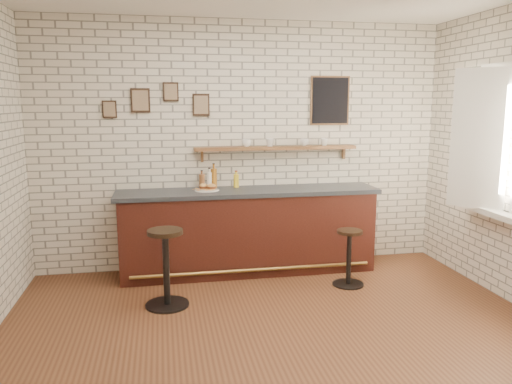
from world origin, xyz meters
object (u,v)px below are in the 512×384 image
(ciabatta_sandwich, at_px, (208,187))
(shelf_cup_a, at_px, (247,143))
(condiment_bottle_yellow, at_px, (236,180))
(bar_counter, at_px, (249,231))
(bitters_bottle_brown, at_px, (202,181))
(shelf_cup_c, at_px, (304,142))
(bar_stool_right, at_px, (349,256))
(shelf_cup_d, at_px, (324,142))
(bitters_bottle_white, at_px, (210,180))
(bar_stool_left, at_px, (166,265))
(shelf_cup_b, at_px, (270,142))
(bitters_bottle_amber, at_px, (214,178))
(sandwich_plate, at_px, (207,190))

(ciabatta_sandwich, distance_m, shelf_cup_a, 0.72)
(condiment_bottle_yellow, bearing_deg, bar_counter, -58.47)
(bitters_bottle_brown, relative_size, shelf_cup_c, 2.02)
(bar_stool_right, bearing_deg, ciabatta_sandwich, 155.15)
(shelf_cup_a, relative_size, shelf_cup_d, 1.19)
(condiment_bottle_yellow, height_order, shelf_cup_c, shelf_cup_c)
(bitters_bottle_white, xyz_separation_m, bar_stool_left, (-0.55, -1.07, -0.69))
(bar_stool_right, relative_size, shelf_cup_a, 5.68)
(condiment_bottle_yellow, distance_m, bar_stool_left, 1.54)
(bitters_bottle_white, distance_m, bar_stool_right, 1.86)
(bar_stool_right, bearing_deg, bar_counter, 146.74)
(bitters_bottle_brown, distance_m, bar_stool_right, 1.93)
(bitters_bottle_brown, xyz_separation_m, shelf_cup_a, (0.55, 0.01, 0.44))
(ciabatta_sandwich, distance_m, shelf_cup_b, 0.94)
(bar_stool_left, height_order, shelf_cup_d, shelf_cup_d)
(bitters_bottle_amber, distance_m, bar_stool_left, 1.42)
(bar_counter, relative_size, bar_stool_right, 4.88)
(bar_counter, distance_m, shelf_cup_b, 1.10)
(bar_stool_left, height_order, bar_stool_right, bar_stool_left)
(bar_counter, distance_m, bitters_bottle_brown, 0.82)
(shelf_cup_a, bearing_deg, sandwich_plate, 157.78)
(bitters_bottle_brown, relative_size, bar_stool_left, 0.28)
(condiment_bottle_yellow, height_order, shelf_cup_b, shelf_cup_b)
(bar_stool_left, bearing_deg, shelf_cup_b, 39.94)
(bitters_bottle_brown, distance_m, shelf_cup_b, 0.95)
(bar_stool_left, bearing_deg, shelf_cup_c, 32.11)
(bar_counter, distance_m, bar_stool_left, 1.33)
(bar_stool_right, xyz_separation_m, shelf_cup_c, (-0.29, 0.87, 1.20))
(bitters_bottle_brown, relative_size, condiment_bottle_yellow, 1.08)
(sandwich_plate, bearing_deg, ciabatta_sandwich, 0.00)
(condiment_bottle_yellow, height_order, bar_stool_left, condiment_bottle_yellow)
(bar_counter, height_order, shelf_cup_b, shelf_cup_b)
(bitters_bottle_amber, bearing_deg, bar_counter, -26.08)
(ciabatta_sandwich, bearing_deg, bitters_bottle_amber, 60.72)
(sandwich_plate, relative_size, bitters_bottle_white, 1.13)
(sandwich_plate, xyz_separation_m, bitters_bottle_amber, (0.10, 0.16, 0.12))
(ciabatta_sandwich, height_order, bar_stool_left, ciabatta_sandwich)
(sandwich_plate, relative_size, ciabatta_sandwich, 1.38)
(bitters_bottle_white, height_order, bar_stool_right, bitters_bottle_white)
(bitters_bottle_amber, bearing_deg, bar_stool_left, -119.30)
(bar_stool_right, relative_size, shelf_cup_d, 6.78)
(sandwich_plate, xyz_separation_m, condiment_bottle_yellow, (0.37, 0.16, 0.08))
(bitters_bottle_amber, relative_size, shelf_cup_b, 2.95)
(bitters_bottle_amber, bearing_deg, condiment_bottle_yellow, 0.00)
(shelf_cup_d, bearing_deg, condiment_bottle_yellow, 163.41)
(ciabatta_sandwich, bearing_deg, bar_stool_left, -119.30)
(bitters_bottle_white, bearing_deg, sandwich_plate, -106.76)
(bar_counter, distance_m, ciabatta_sandwich, 0.73)
(bar_counter, xyz_separation_m, shelf_cup_a, (0.01, 0.20, 1.04))
(bitters_bottle_brown, xyz_separation_m, bar_stool_left, (-0.46, -1.07, -0.68))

